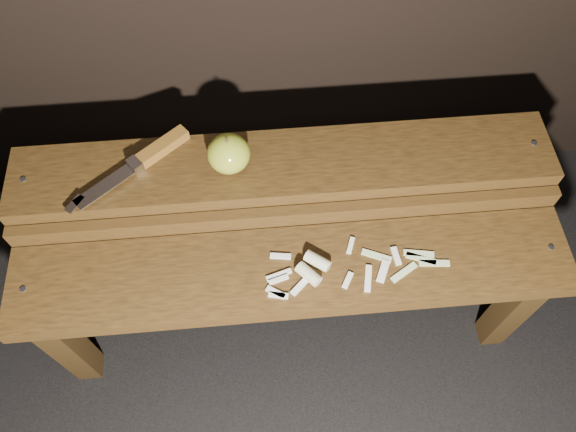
{
  "coord_description": "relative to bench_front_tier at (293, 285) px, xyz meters",
  "views": [
    {
      "loc": [
        -0.05,
        -0.55,
        1.5
      ],
      "look_at": [
        0.0,
        0.06,
        0.45
      ],
      "focal_mm": 35.0,
      "sensor_mm": 36.0,
      "label": 1
    }
  ],
  "objects": [
    {
      "name": "knife",
      "position": [
        -0.29,
        0.26,
        0.16
      ],
      "size": [
        0.26,
        0.21,
        0.03
      ],
      "color": "brown",
      "rests_on": "bench_rear_tier"
    },
    {
      "name": "bench_front_tier",
      "position": [
        0.0,
        0.0,
        0.0
      ],
      "size": [
        1.2,
        0.2,
        0.42
      ],
      "color": "black",
      "rests_on": "ground"
    },
    {
      "name": "bench_rear_tier",
      "position": [
        0.0,
        0.23,
        0.06
      ],
      "size": [
        1.2,
        0.21,
        0.5
      ],
      "color": "black",
      "rests_on": "ground"
    },
    {
      "name": "apple",
      "position": [
        -0.12,
        0.23,
        0.19
      ],
      "size": [
        0.09,
        0.09,
        0.09
      ],
      "color": "olive",
      "rests_on": "bench_rear_tier"
    },
    {
      "name": "ground",
      "position": [
        0.0,
        0.06,
        -0.35
      ],
      "size": [
        60.0,
        60.0,
        0.0
      ],
      "primitive_type": "plane",
      "color": "black"
    },
    {
      "name": "apple_scraps",
      "position": [
        0.08,
        -0.0,
        0.08
      ],
      "size": [
        0.39,
        0.13,
        0.03
      ],
      "color": "beige",
      "rests_on": "bench_front_tier"
    }
  ]
}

